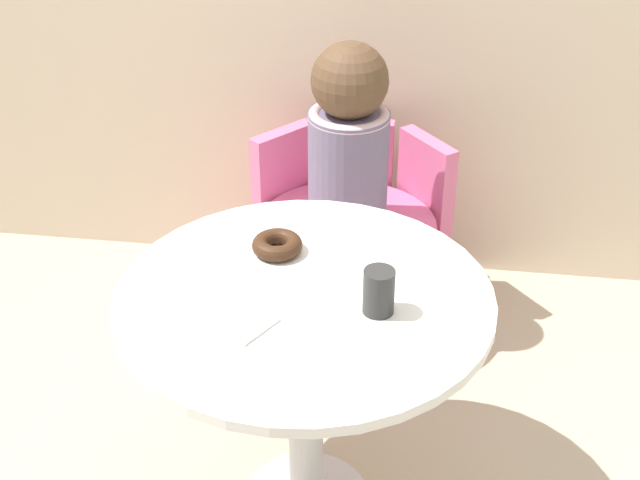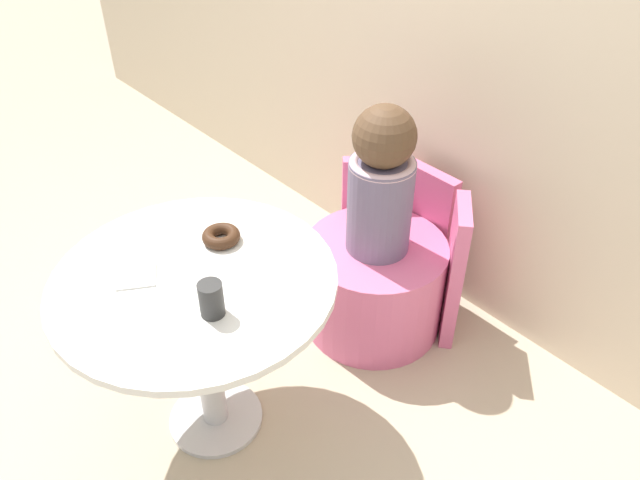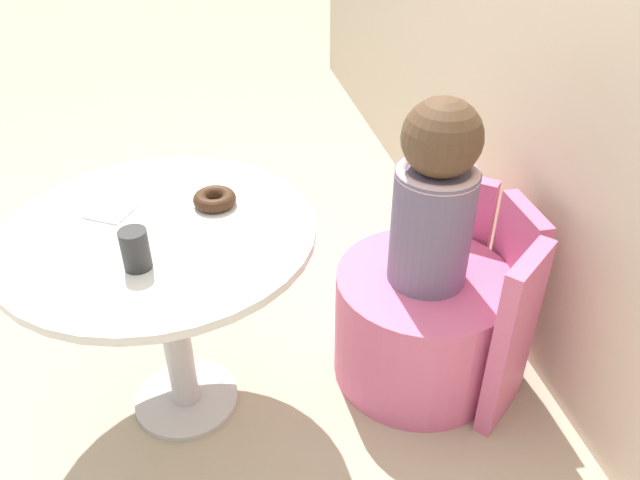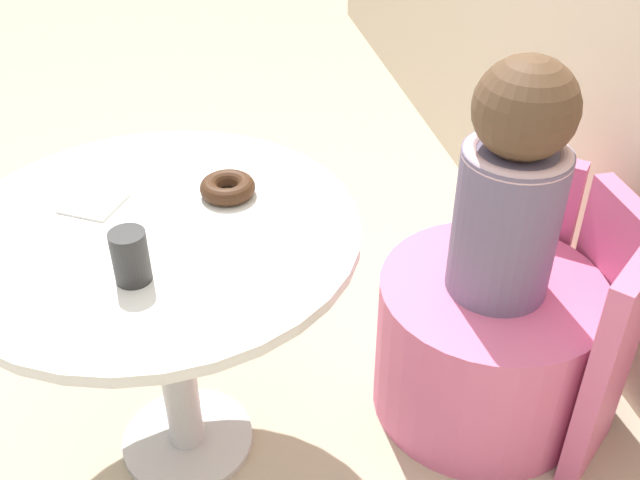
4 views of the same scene
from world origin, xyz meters
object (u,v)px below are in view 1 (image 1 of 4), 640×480
(donut, at_px, (277,245))
(cup, at_px, (379,291))
(round_table, at_px, (305,338))
(tub_chair, at_px, (346,275))
(child_figure, at_px, (349,139))

(donut, distance_m, cup, 0.32)
(round_table, relative_size, tub_chair, 1.52)
(round_table, height_order, donut, donut)
(round_table, distance_m, cup, 0.24)
(child_figure, relative_size, cup, 5.59)
(tub_chair, xyz_separation_m, cup, (0.15, -0.80, 0.51))
(round_table, xyz_separation_m, child_figure, (0.01, 0.76, 0.13))
(tub_chair, distance_m, cup, 0.96)
(donut, relative_size, cup, 1.16)
(round_table, distance_m, child_figure, 0.77)
(tub_chair, bearing_deg, child_figure, 97.13)
(child_figure, bearing_deg, cup, -79.40)
(cup, bearing_deg, round_table, 165.64)
(round_table, height_order, child_figure, child_figure)
(cup, bearing_deg, tub_chair, 100.60)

